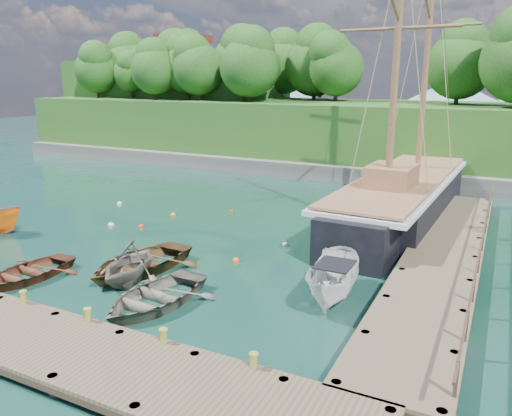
# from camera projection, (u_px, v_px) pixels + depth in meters

# --- Properties ---
(ground) EXTENTS (160.00, 160.00, 0.00)m
(ground) POSITION_uv_depth(u_px,v_px,m) (142.00, 274.00, 21.55)
(ground) COLOR #113226
(ground) RESTS_ON ground
(dock_near) EXTENTS (20.00, 3.20, 1.10)m
(dock_near) POSITION_uv_depth(u_px,v_px,m) (54.00, 346.00, 14.96)
(dock_near) COLOR #4E4330
(dock_near) RESTS_ON ground
(dock_east) EXTENTS (3.20, 24.00, 1.10)m
(dock_east) POSITION_uv_depth(u_px,v_px,m) (444.00, 255.00, 22.51)
(dock_east) COLOR #4E4330
(dock_east) RESTS_ON ground
(bollard_1) EXTENTS (0.26, 0.26, 0.45)m
(bollard_1) POSITION_uv_depth(u_px,v_px,m) (26.00, 318.00, 17.58)
(bollard_1) COLOR olive
(bollard_1) RESTS_ON ground
(bollard_2) EXTENTS (0.26, 0.26, 0.45)m
(bollard_2) POSITION_uv_depth(u_px,v_px,m) (90.00, 338.00, 16.28)
(bollard_2) COLOR olive
(bollard_2) RESTS_ON ground
(bollard_3) EXTENTS (0.26, 0.26, 0.45)m
(bollard_3) POSITION_uv_depth(u_px,v_px,m) (165.00, 360.00, 14.98)
(bollard_3) COLOR olive
(bollard_3) RESTS_ON ground
(bollard_4) EXTENTS (0.26, 0.26, 0.45)m
(bollard_4) POSITION_uv_depth(u_px,v_px,m) (254.00, 387.00, 13.68)
(bollard_4) COLOR olive
(bollard_4) RESTS_ON ground
(rowboat_0) EXTENTS (3.18, 4.29, 0.86)m
(rowboat_0) POSITION_uv_depth(u_px,v_px,m) (28.00, 279.00, 21.03)
(rowboat_0) COLOR brown
(rowboat_0) RESTS_ON ground
(rowboat_1) EXTENTS (3.77, 4.16, 1.92)m
(rowboat_1) POSITION_uv_depth(u_px,v_px,m) (131.00, 282.00, 20.71)
(rowboat_1) COLOR #696356
(rowboat_1) RESTS_ON ground
(rowboat_2) EXTENTS (4.44, 5.68, 1.07)m
(rowboat_2) POSITION_uv_depth(u_px,v_px,m) (140.00, 271.00, 21.86)
(rowboat_2) COLOR brown
(rowboat_2) RESTS_ON ground
(rowboat_3) EXTENTS (3.79, 5.01, 0.98)m
(rowboat_3) POSITION_uv_depth(u_px,v_px,m) (155.00, 305.00, 18.59)
(rowboat_3) COLOR #686456
(rowboat_3) RESTS_ON ground
(cabin_boat_white) EXTENTS (2.25, 4.75, 1.77)m
(cabin_boat_white) POSITION_uv_depth(u_px,v_px,m) (333.00, 299.00, 19.09)
(cabin_boat_white) COLOR silver
(cabin_boat_white) RESTS_ON ground
(schooner) EXTENTS (5.64, 26.51, 19.24)m
(schooner) POSITION_uv_depth(u_px,v_px,m) (402.00, 200.00, 29.97)
(schooner) COLOR black
(schooner) RESTS_ON ground
(mooring_buoy_0) EXTENTS (0.36, 0.36, 0.36)m
(mooring_buoy_0) POSITION_uv_depth(u_px,v_px,m) (111.00, 226.00, 28.54)
(mooring_buoy_0) COLOR silver
(mooring_buoy_0) RESTS_ON ground
(mooring_buoy_1) EXTENTS (0.33, 0.33, 0.33)m
(mooring_buoy_1) POSITION_uv_depth(u_px,v_px,m) (141.00, 227.00, 28.21)
(mooring_buoy_1) COLOR #F7310E
(mooring_buoy_1) RESTS_ON ground
(mooring_buoy_2) EXTENTS (0.34, 0.34, 0.34)m
(mooring_buoy_2) POSITION_uv_depth(u_px,v_px,m) (172.00, 246.00, 25.07)
(mooring_buoy_2) COLOR #DC5409
(mooring_buoy_2) RESTS_ON ground
(mooring_buoy_3) EXTENTS (0.32, 0.32, 0.32)m
(mooring_buoy_3) POSITION_uv_depth(u_px,v_px,m) (285.00, 245.00, 25.21)
(mooring_buoy_3) COLOR white
(mooring_buoy_3) RESTS_ON ground
(mooring_buoy_4) EXTENTS (0.35, 0.35, 0.35)m
(mooring_buoy_4) POSITION_uv_depth(u_px,v_px,m) (173.00, 216.00, 30.60)
(mooring_buoy_4) COLOR orange
(mooring_buoy_4) RESTS_ON ground
(mooring_buoy_5) EXTENTS (0.29, 0.29, 0.29)m
(mooring_buoy_5) POSITION_uv_depth(u_px,v_px,m) (232.00, 213.00, 31.29)
(mooring_buoy_5) COLOR red
(mooring_buoy_5) RESTS_ON ground
(mooring_buoy_6) EXTENTS (0.33, 0.33, 0.33)m
(mooring_buoy_6) POSITION_uv_depth(u_px,v_px,m) (119.00, 204.00, 33.33)
(mooring_buoy_6) COLOR white
(mooring_buoy_6) RESTS_ON ground
(mooring_buoy_7) EXTENTS (0.34, 0.34, 0.34)m
(mooring_buoy_7) POSITION_uv_depth(u_px,v_px,m) (236.00, 261.00, 23.02)
(mooring_buoy_7) COLOR #DD5E12
(mooring_buoy_7) RESTS_ON ground
(headland) EXTENTS (51.00, 19.31, 12.90)m
(headland) POSITION_uv_depth(u_px,v_px,m) (233.00, 103.00, 52.84)
(headland) COLOR #474744
(headland) RESTS_ON ground
(distant_ridge) EXTENTS (117.00, 40.00, 10.00)m
(distant_ridge) POSITION_uv_depth(u_px,v_px,m) (446.00, 102.00, 79.10)
(distant_ridge) COLOR #728CA5
(distant_ridge) RESTS_ON ground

